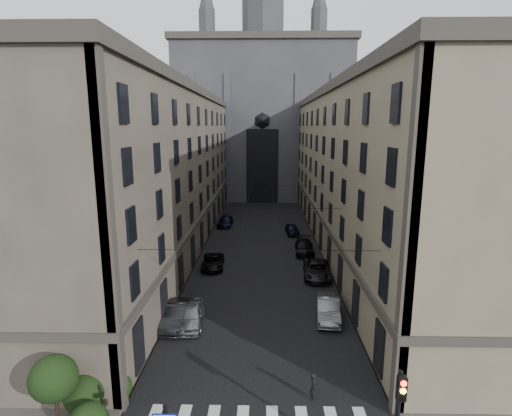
# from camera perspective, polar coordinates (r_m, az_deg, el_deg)

# --- Properties ---
(sidewalk_left) EXTENTS (7.00, 80.00, 0.15)m
(sidewalk_left) POSITION_cam_1_polar(r_m,az_deg,el_deg) (51.19, -11.13, -4.98)
(sidewalk_left) COLOR #383533
(sidewalk_left) RESTS_ON ground
(sidewalk_right) EXTENTS (7.00, 80.00, 0.15)m
(sidewalk_right) POSITION_cam_1_polar(r_m,az_deg,el_deg) (51.08, 12.66, -5.08)
(sidewalk_right) COLOR #383533
(sidewalk_right) RESTS_ON ground
(building_left) EXTENTS (13.60, 60.60, 18.85)m
(building_left) POSITION_cam_1_polar(r_m,az_deg,el_deg) (50.11, -14.85, 5.32)
(building_left) COLOR #453E35
(building_left) RESTS_ON ground
(building_right) EXTENTS (13.60, 60.60, 18.85)m
(building_right) POSITION_cam_1_polar(r_m,az_deg,el_deg) (49.97, 16.45, 5.22)
(building_right) COLOR #635B48
(building_right) RESTS_ON ground
(gothic_tower) EXTENTS (35.00, 23.00, 58.00)m
(gothic_tower) POSITION_cam_1_polar(r_m,az_deg,el_deg) (86.95, 0.95, 13.76)
(gothic_tower) COLOR #2D2D33
(gothic_tower) RESTS_ON ground
(traffic_light_right) EXTENTS (0.34, 0.50, 5.20)m
(traffic_light_right) POSITION_cam_1_polar(r_m,az_deg,el_deg) (18.58, 19.63, -26.16)
(traffic_light_right) COLOR black
(traffic_light_right) RESTS_ON ground
(shrub_cluster) EXTENTS (3.90, 4.40, 3.90)m
(shrub_cluster) POSITION_cam_1_polar(r_m,az_deg,el_deg) (22.97, -24.17, -22.99)
(shrub_cluster) COLOR black
(shrub_cluster) RESTS_ON sidewalk_left
(tram_wires) EXTENTS (14.00, 60.00, 0.43)m
(tram_wires) POSITION_cam_1_polar(r_m,az_deg,el_deg) (48.11, 0.77, 2.94)
(tram_wires) COLOR black
(tram_wires) RESTS_ON ground
(car_left_near) EXTENTS (2.11, 4.73, 1.58)m
(car_left_near) POSITION_cam_1_polar(r_m,az_deg,el_deg) (30.92, -9.33, -14.84)
(car_left_near) COLOR gray
(car_left_near) RESTS_ON ground
(car_left_midnear) EXTENTS (1.98, 4.91, 1.59)m
(car_left_midnear) POSITION_cam_1_polar(r_m,az_deg,el_deg) (31.12, -11.30, -14.72)
(car_left_midnear) COLOR black
(car_left_midnear) RESTS_ON ground
(car_left_midfar) EXTENTS (2.43, 4.84, 1.31)m
(car_left_midfar) POSITION_cam_1_polar(r_m,az_deg,el_deg) (42.10, -6.18, -7.65)
(car_left_midfar) COLOR black
(car_left_midfar) RESTS_ON ground
(car_left_far) EXTENTS (2.22, 4.99, 1.42)m
(car_left_far) POSITION_cam_1_polar(r_m,az_deg,el_deg) (59.18, -4.39, -1.90)
(car_left_far) COLOR black
(car_left_far) RESTS_ON ground
(car_right_near) EXTENTS (2.18, 4.94, 1.58)m
(car_right_near) POSITION_cam_1_polar(r_m,az_deg,el_deg) (31.95, 10.26, -13.97)
(car_right_near) COLOR slate
(car_right_near) RESTS_ON ground
(car_right_midnear) EXTENTS (2.90, 5.65, 1.53)m
(car_right_midnear) POSITION_cam_1_polar(r_m,az_deg,el_deg) (39.80, 8.70, -8.70)
(car_right_midnear) COLOR black
(car_right_midnear) RESTS_ON ground
(car_right_midfar) EXTENTS (2.31, 5.25, 1.50)m
(car_right_midfar) POSITION_cam_1_polar(r_m,az_deg,el_deg) (46.84, 6.92, -5.54)
(car_right_midfar) COLOR black
(car_right_midfar) RESTS_ON ground
(car_right_far) EXTENTS (1.97, 4.15, 1.37)m
(car_right_far) POSITION_cam_1_polar(r_m,az_deg,el_deg) (54.72, 5.20, -3.07)
(car_right_far) COLOR black
(car_right_far) RESTS_ON ground
(pedestrian) EXTENTS (0.41, 0.59, 1.54)m
(pedestrian) POSITION_cam_1_polar(r_m,az_deg,el_deg) (23.65, 8.20, -23.93)
(pedestrian) COLOR black
(pedestrian) RESTS_ON ground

